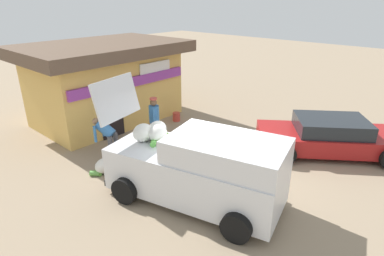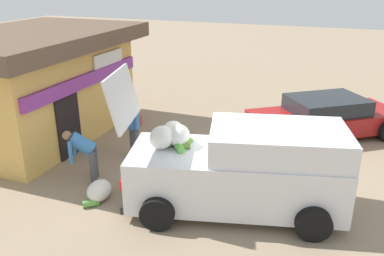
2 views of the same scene
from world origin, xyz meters
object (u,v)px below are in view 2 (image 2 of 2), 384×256
Objects in this scene: parked_sedan at (325,117)px; vendor_standing at (133,123)px; paint_bucket at (137,120)px; unloaded_banana_pile at (99,192)px; storefront_bar at (38,82)px; delivery_van at (241,168)px; customer_bending at (84,150)px.

parked_sedan is 2.78× the size of vendor_standing.
paint_bucket is at bearing 102.48° from parked_sedan.
unloaded_banana_pile reaches higher than paint_bucket.
storefront_bar reaches higher than delivery_van.
parked_sedan is at bearing -16.00° from delivery_van.
storefront_bar is at bearing 83.13° from vendor_standing.
delivery_van is 13.48× the size of paint_bucket.
vendor_standing is 1.32× the size of customer_bending.
customer_bending is at bearing 134.19° from parked_sedan.
parked_sedan is 5.87m from paint_bucket.
unloaded_banana_pile is (-5.63, 4.35, -0.38)m from parked_sedan.
parked_sedan is 7.13m from unloaded_banana_pile.
delivery_van is at bearing -106.05° from storefront_bar.
parked_sedan is 7.15m from customer_bending.
paint_bucket is (1.71, -2.26, -1.47)m from storefront_bar.
delivery_van is 5.71× the size of unloaded_banana_pile.
unloaded_banana_pile is (-0.65, -0.77, -0.60)m from customer_bending.
customer_bending is at bearing 91.65° from delivery_van.
delivery_van is at bearing -75.61° from unloaded_banana_pile.
customer_bending reaches higher than parked_sedan.
storefront_bar is 7.38× the size of unloaded_banana_pile.
vendor_standing is 2.49m from paint_bucket.
vendor_standing is 1.99× the size of unloaded_banana_pile.
paint_bucket is at bearing 26.40° from vendor_standing.
unloaded_banana_pile is 2.36× the size of paint_bucket.
parked_sedan is at bearing -37.71° from unloaded_banana_pile.
paint_bucket is at bearing 50.15° from delivery_van.
delivery_van is 5.08m from parked_sedan.
vendor_standing reaches higher than unloaded_banana_pile.
delivery_van is 1.03× the size of parked_sedan.
vendor_standing is (1.49, 3.27, 0.03)m from delivery_van.
storefront_bar reaches higher than parked_sedan.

